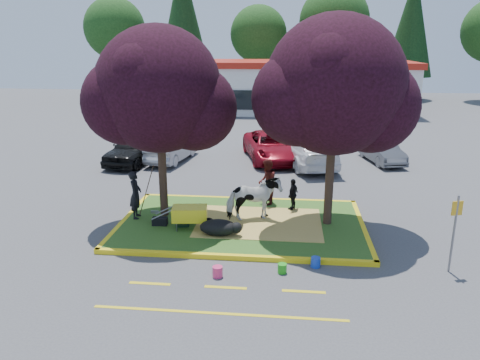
# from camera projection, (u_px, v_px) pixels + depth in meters

# --- Properties ---
(ground) EXTENTS (90.00, 90.00, 0.00)m
(ground) POSITION_uv_depth(u_px,v_px,m) (242.00, 226.00, 16.03)
(ground) COLOR #424244
(ground) RESTS_ON ground
(median_island) EXTENTS (8.00, 5.00, 0.15)m
(median_island) POSITION_uv_depth(u_px,v_px,m) (242.00, 224.00, 16.01)
(median_island) COLOR #2D5A1C
(median_island) RESTS_ON ground
(curb_near) EXTENTS (8.30, 0.16, 0.15)m
(curb_near) POSITION_uv_depth(u_px,v_px,m) (233.00, 257.00, 13.55)
(curb_near) COLOR yellow
(curb_near) RESTS_ON ground
(curb_far) EXTENTS (8.30, 0.16, 0.15)m
(curb_far) POSITION_uv_depth(u_px,v_px,m) (248.00, 200.00, 18.47)
(curb_far) COLOR yellow
(curb_far) RESTS_ON ground
(curb_left) EXTENTS (0.16, 5.30, 0.15)m
(curb_left) POSITION_uv_depth(u_px,v_px,m) (126.00, 219.00, 16.41)
(curb_left) COLOR yellow
(curb_left) RESTS_ON ground
(curb_right) EXTENTS (0.16, 5.30, 0.15)m
(curb_right) POSITION_uv_depth(u_px,v_px,m) (363.00, 229.00, 15.61)
(curb_right) COLOR yellow
(curb_right) RESTS_ON ground
(straw_bedding) EXTENTS (4.20, 3.00, 0.01)m
(straw_bedding) POSITION_uv_depth(u_px,v_px,m) (259.00, 222.00, 15.93)
(straw_bedding) COLOR #D3BC57
(straw_bedding) RESTS_ON median_island
(tree_purple_left) EXTENTS (5.06, 4.20, 6.51)m
(tree_purple_left) POSITION_uv_depth(u_px,v_px,m) (159.00, 96.00, 15.42)
(tree_purple_left) COLOR black
(tree_purple_left) RESTS_ON median_island
(tree_purple_right) EXTENTS (5.30, 4.40, 6.82)m
(tree_purple_right) POSITION_uv_depth(u_px,v_px,m) (335.00, 92.00, 14.61)
(tree_purple_right) COLOR black
(tree_purple_right) RESTS_ON median_island
(fire_lane_stripe_a) EXTENTS (1.10, 0.12, 0.01)m
(fire_lane_stripe_a) POSITION_uv_depth(u_px,v_px,m) (150.00, 283.00, 12.22)
(fire_lane_stripe_a) COLOR yellow
(fire_lane_stripe_a) RESTS_ON ground
(fire_lane_stripe_b) EXTENTS (1.10, 0.12, 0.01)m
(fire_lane_stripe_b) POSITION_uv_depth(u_px,v_px,m) (226.00, 287.00, 12.03)
(fire_lane_stripe_b) COLOR yellow
(fire_lane_stripe_b) RESTS_ON ground
(fire_lane_stripe_c) EXTENTS (1.10, 0.12, 0.01)m
(fire_lane_stripe_c) POSITION_uv_depth(u_px,v_px,m) (304.00, 292.00, 11.83)
(fire_lane_stripe_c) COLOR yellow
(fire_lane_stripe_c) RESTS_ON ground
(fire_lane_long) EXTENTS (6.00, 0.10, 0.01)m
(fire_lane_long) POSITION_uv_depth(u_px,v_px,m) (219.00, 313.00, 10.88)
(fire_lane_long) COLOR yellow
(fire_lane_long) RESTS_ON ground
(retail_building) EXTENTS (20.40, 8.40, 4.40)m
(retail_building) POSITION_uv_depth(u_px,v_px,m) (295.00, 86.00, 41.87)
(retail_building) COLOR silver
(retail_building) RESTS_ON ground
(treeline) EXTENTS (46.58, 7.80, 14.63)m
(treeline) POSITION_uv_depth(u_px,v_px,m) (288.00, 25.00, 49.55)
(treeline) COLOR black
(treeline) RESTS_ON ground
(cow) EXTENTS (2.01, 1.40, 1.55)m
(cow) POSITION_uv_depth(u_px,v_px,m) (254.00, 199.00, 15.94)
(cow) COLOR white
(cow) RESTS_ON median_island
(calf) EXTENTS (1.27, 0.81, 0.52)m
(calf) POSITION_uv_depth(u_px,v_px,m) (218.00, 228.00, 14.83)
(calf) COLOR black
(calf) RESTS_ON median_island
(handler) EXTENTS (0.47, 0.66, 1.69)m
(handler) POSITION_uv_depth(u_px,v_px,m) (136.00, 195.00, 16.16)
(handler) COLOR black
(handler) RESTS_ON median_island
(visitor_a) EXTENTS (0.66, 0.85, 1.73)m
(visitor_a) POSITION_uv_depth(u_px,v_px,m) (267.00, 182.00, 17.53)
(visitor_a) COLOR #4F1816
(visitor_a) RESTS_ON median_island
(visitor_b) EXTENTS (0.55, 0.74, 1.17)m
(visitor_b) POSITION_uv_depth(u_px,v_px,m) (293.00, 194.00, 17.01)
(visitor_b) COLOR black
(visitor_b) RESTS_ON median_island
(wheelbarrow) EXTENTS (2.03, 0.81, 0.76)m
(wheelbarrow) POSITION_uv_depth(u_px,v_px,m) (190.00, 214.00, 15.25)
(wheelbarrow) COLOR black
(wheelbarrow) RESTS_ON median_island
(gear_bag_dark) EXTENTS (0.52, 0.31, 0.26)m
(gear_bag_dark) POSITION_uv_depth(u_px,v_px,m) (160.00, 221.00, 15.70)
(gear_bag_dark) COLOR black
(gear_bag_dark) RESTS_ON median_island
(gear_bag_green) EXTENTS (0.49, 0.35, 0.24)m
(gear_bag_green) POSITION_uv_depth(u_px,v_px,m) (182.00, 223.00, 15.60)
(gear_bag_green) COLOR black
(gear_bag_green) RESTS_ON median_island
(sign_post) EXTENTS (0.30, 0.11, 2.20)m
(sign_post) POSITION_uv_depth(u_px,v_px,m) (455.00, 226.00, 12.49)
(sign_post) COLOR slate
(sign_post) RESTS_ON ground
(bucket_green) EXTENTS (0.28, 0.28, 0.27)m
(bucket_green) POSITION_uv_depth(u_px,v_px,m) (282.00, 268.00, 12.76)
(bucket_green) COLOR #20A018
(bucket_green) RESTS_ON ground
(bucket_pink) EXTENTS (0.31, 0.31, 0.30)m
(bucket_pink) POSITION_uv_depth(u_px,v_px,m) (218.00, 272.00, 12.54)
(bucket_pink) COLOR #E1326C
(bucket_pink) RESTS_ON ground
(bucket_blue) EXTENTS (0.32, 0.32, 0.29)m
(bucket_blue) POSITION_uv_depth(u_px,v_px,m) (316.00, 262.00, 13.09)
(bucket_blue) COLOR #173FBF
(bucket_blue) RESTS_ON ground
(car_black) EXTENTS (2.46, 4.75, 1.54)m
(car_black) POSITION_uv_depth(u_px,v_px,m) (135.00, 148.00, 24.16)
(car_black) COLOR black
(car_black) RESTS_ON ground
(car_silver) EXTENTS (2.06, 4.30, 1.36)m
(car_silver) POSITION_uv_depth(u_px,v_px,m) (172.00, 148.00, 24.55)
(car_silver) COLOR gray
(car_silver) RESTS_ON ground
(car_red) EXTENTS (3.68, 5.80, 1.49)m
(car_red) POSITION_uv_depth(u_px,v_px,m) (272.00, 146.00, 24.76)
(car_red) COLOR maroon
(car_red) RESTS_ON ground
(car_white) EXTENTS (3.34, 5.66, 1.54)m
(car_white) POSITION_uv_depth(u_px,v_px,m) (308.00, 151.00, 23.62)
(car_white) COLOR white
(car_white) RESTS_ON ground
(car_grey) EXTENTS (2.09, 3.87, 1.21)m
(car_grey) POSITION_uv_depth(u_px,v_px,m) (382.00, 151.00, 24.28)
(car_grey) COLOR #4F5156
(car_grey) RESTS_ON ground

